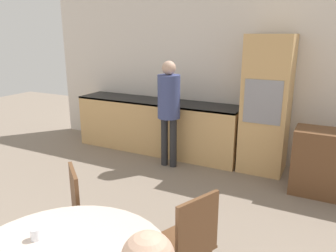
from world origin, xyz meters
TOP-DOWN VIEW (x-y plane):
  - wall_back at (0.00, 5.16)m, footprint 6.85×0.05m
  - kitchen_counter at (-1.14, 4.81)m, footprint 2.86×0.60m
  - oven_unit at (0.64, 4.82)m, footprint 0.63×0.59m
  - sideboard at (1.60, 4.37)m, footprint 0.98×0.45m
  - chair_far_left at (-0.37, 1.85)m, footprint 0.56×0.56m
  - chair_far_right at (0.68, 1.99)m, footprint 0.53×0.53m
  - person_standing at (-0.66, 4.31)m, footprint 0.33×0.33m
  - cup at (-0.04, 1.30)m, footprint 0.07×0.07m

SIDE VIEW (x-z plane):
  - sideboard at x=1.60m, z-range 0.00..0.84m
  - kitchen_counter at x=-1.14m, z-range 0.01..0.90m
  - chair_far_left at x=-0.37m, z-range 0.06..0.97m
  - chair_far_right at x=0.68m, z-range 0.06..0.97m
  - cup at x=-0.04m, z-range 0.74..0.82m
  - oven_unit at x=0.64m, z-range 0.00..1.96m
  - person_standing at x=-0.66m, z-range 0.19..1.79m
  - wall_back at x=0.00m, z-range 0.00..2.60m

